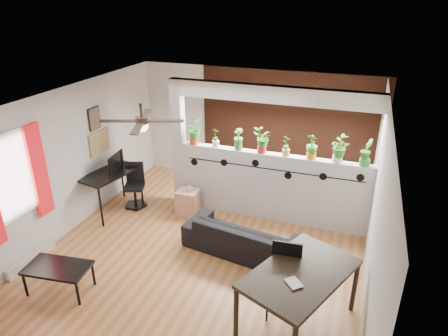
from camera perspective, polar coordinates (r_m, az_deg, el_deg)
room_shell at (r=6.29m, az=-3.19°, el=-2.31°), size 6.30×7.10×2.90m
partition_wall at (r=7.63m, az=6.83°, el=-2.68°), size 3.60×0.18×1.35m
ceiling_header at (r=7.02m, az=7.54°, el=10.36°), size 3.60×0.18×0.30m
pier_column at (r=7.97m, az=-6.45°, el=3.41°), size 0.22×0.20×2.60m
brick_panel at (r=8.73m, az=9.26°, el=5.11°), size 3.90×0.05×2.60m
vine_decal at (r=7.38m, az=6.81°, el=-0.19°), size 3.31×0.01×0.30m
window_assembly at (r=6.73m, az=-28.03°, el=-1.49°), size 0.09×1.30×1.55m
baseboard_heater at (r=7.38m, az=-25.79°, el=-11.52°), size 0.08×1.00×0.18m
corkboard at (r=8.25m, az=-17.37°, el=3.53°), size 0.03×0.60×0.45m
framed_art at (r=8.06m, az=-18.03°, el=6.74°), size 0.03×0.34×0.44m
ceiling_fan at (r=6.00m, az=-11.64°, el=6.37°), size 1.19×1.19×0.43m
potted_plant_0 at (r=7.73m, az=-4.34°, el=5.21°), size 0.29×0.31×0.47m
potted_plant_1 at (r=7.59m, az=-1.19°, el=4.50°), size 0.20×0.17×0.38m
potted_plant_2 at (r=7.44m, az=2.07°, el=4.23°), size 0.22×0.18×0.41m
potted_plant_3 at (r=7.32m, az=5.45°, el=3.98°), size 0.29×0.27×0.45m
potted_plant_4 at (r=7.24m, az=8.91°, el=3.32°), size 0.25×0.23×0.39m
potted_plant_5 at (r=7.17m, az=12.46°, el=3.09°), size 0.29×0.26×0.46m
potted_plant_6 at (r=7.14m, az=16.05°, el=2.68°), size 0.30×0.32×0.48m
potted_plant_7 at (r=7.13m, az=19.65°, el=2.22°), size 0.28×0.31×0.48m
sofa at (r=6.84m, az=2.65°, el=-9.83°), size 1.98×1.02×0.55m
cube_shelf at (r=7.94m, az=-5.17°, el=-4.89°), size 0.45×0.40×0.51m
cup at (r=7.78m, az=-4.91°, el=-2.98°), size 0.16×0.16×0.10m
computer_desk at (r=8.11m, az=-15.94°, el=-1.09°), size 0.84×1.28×0.85m
monitor at (r=8.15m, az=-15.49°, el=0.43°), size 0.33×0.09×0.18m
office_chair at (r=8.34m, az=-12.59°, el=-2.79°), size 0.49×0.49×0.91m
dining_table at (r=5.33m, az=10.79°, el=-15.15°), size 1.48×1.79×0.84m
book at (r=5.05m, az=9.12°, el=-16.14°), size 0.26×0.26×0.02m
folding_chair at (r=5.59m, az=8.71°, el=-14.60°), size 0.46×0.46×1.05m
coffee_table at (r=6.45m, az=-22.67°, el=-13.19°), size 0.98×0.62×0.43m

